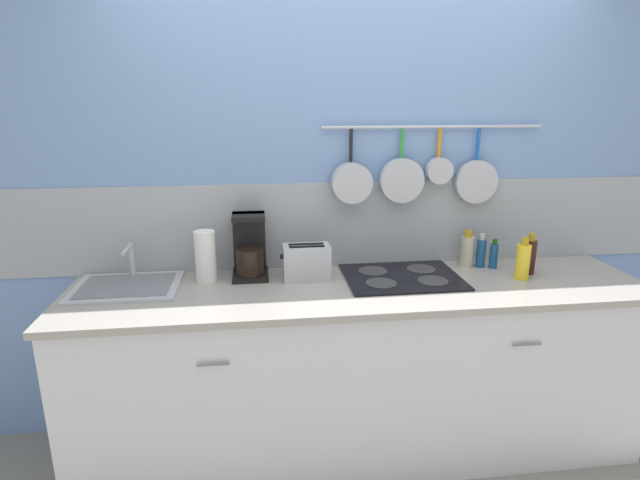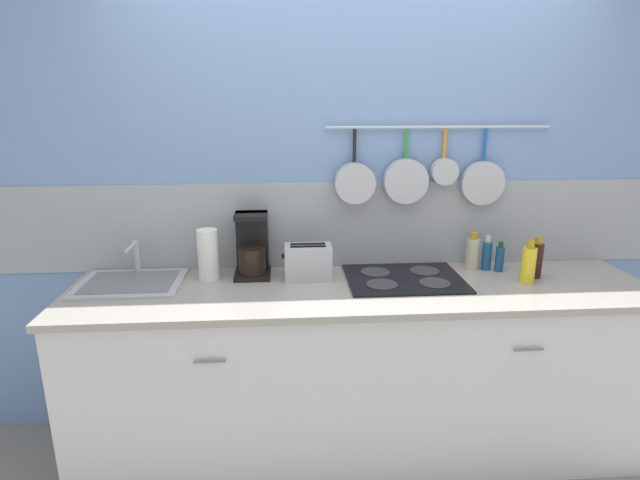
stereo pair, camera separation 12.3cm
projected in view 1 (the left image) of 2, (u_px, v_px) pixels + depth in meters
ground_plane at (358, 446)px, 2.75m from camera, size 12.00×12.00×0.00m
wall_back at (350, 204)px, 2.76m from camera, size 7.20×0.16×2.60m
cabinet_base at (360, 373)px, 2.62m from camera, size 2.87×0.66×0.90m
countertop at (362, 290)px, 2.50m from camera, size 2.91×0.68×0.03m
sink_basin at (127, 285)px, 2.47m from camera, size 0.51×0.40×0.19m
paper_towel_roll at (206, 256)px, 2.54m from camera, size 0.11×0.11×0.26m
coffee_maker at (250, 251)px, 2.61m from camera, size 0.19×0.21×0.33m
toaster at (307, 262)px, 2.58m from camera, size 0.26×0.13×0.18m
cooktop at (402, 277)px, 2.61m from camera, size 0.60×0.46×0.01m
bottle_sesame_oil at (467, 250)px, 2.77m from camera, size 0.07×0.07×0.21m
bottle_hot_sauce at (481, 252)px, 2.77m from camera, size 0.05×0.05×0.19m
bottle_vinegar at (494, 255)px, 2.75m from camera, size 0.05×0.05×0.17m
bottle_dish_soap at (523, 261)px, 2.58m from camera, size 0.07×0.07×0.22m
bottle_cooking_wine at (530, 256)px, 2.65m from camera, size 0.06×0.06×0.22m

